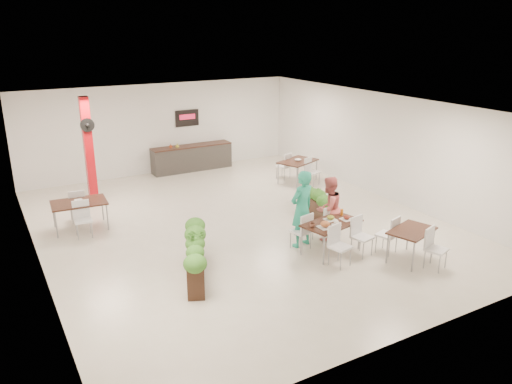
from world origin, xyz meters
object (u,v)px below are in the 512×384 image
red_column (89,150)px  side_table_a (79,206)px  side_table_c (411,235)px  main_table (331,227)px  diner_man (302,209)px  planter_right (318,203)px  diner_woman (328,208)px  service_counter (192,157)px  side_table_b (298,164)px  planter_left (196,254)px

red_column → side_table_a: 2.34m
side_table_c → main_table: bearing=118.9°
red_column → diner_man: size_ratio=1.69×
planter_right → side_table_a: (-5.86, 2.53, 0.16)m
diner_woman → planter_right: diner_woman is taller
service_counter → side_table_b: bearing=-51.0°
service_counter → side_table_a: 6.12m
main_table → side_table_b: size_ratio=1.11×
main_table → planter_right: size_ratio=1.08×
diner_man → diner_woman: diner_man is taller
red_column → side_table_a: bearing=-111.2°
red_column → planter_left: size_ratio=1.60×
red_column → diner_woman: 7.32m
diner_man → side_table_a: 5.83m
diner_woman → service_counter: bearing=-98.4°
diner_man → side_table_a: bearing=-52.3°
diner_woman → side_table_c: diner_woman is taller
red_column → side_table_c: 9.39m
diner_man → planter_right: diner_man is taller
service_counter → diner_man: service_counter is taller
side_table_a → red_column: bearing=73.0°
main_table → side_table_a: size_ratio=1.12×
side_table_b → planter_right: bearing=-136.6°
diner_man → side_table_b: bearing=-135.3°
side_table_a → side_table_c: bearing=-38.5°
service_counter → diner_man: bearing=-92.4°
main_table → side_table_a: bearing=137.6°
service_counter → main_table: bearing=-89.5°
main_table → red_column: bearing=122.5°
red_column → planter_right: bearing=-41.5°
service_counter → diner_woman: bearing=-86.4°
planter_left → planter_right: planter_left is taller
service_counter → planter_left: size_ratio=1.50×
planter_right → side_table_a: bearing=156.7°
planter_right → red_column: bearing=138.5°
red_column → side_table_c: red_column is taller
side_table_b → planter_left: bearing=-162.8°
diner_man → planter_right: (1.42, 1.23, -0.47)m
service_counter → planter_left: 8.44m
diner_woman → planter_right: bearing=-128.7°
main_table → side_table_b: bearing=63.8°
main_table → diner_man: diner_man is taller
diner_woman → planter_left: diner_woman is taller
red_column → main_table: 7.64m
main_table → side_table_c: bearing=-43.6°
service_counter → diner_woman: service_counter is taller
diner_man → planter_right: bearing=-151.2°
planter_right → side_table_a: side_table_a is taller
side_table_b → side_table_c: bearing=-122.5°
red_column → planter_left: red_column is taller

